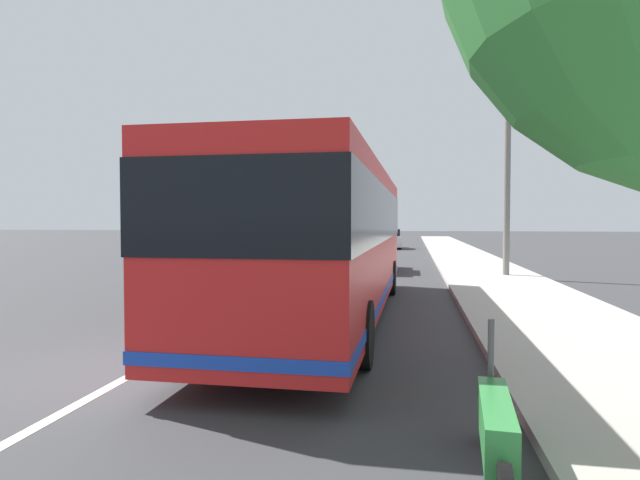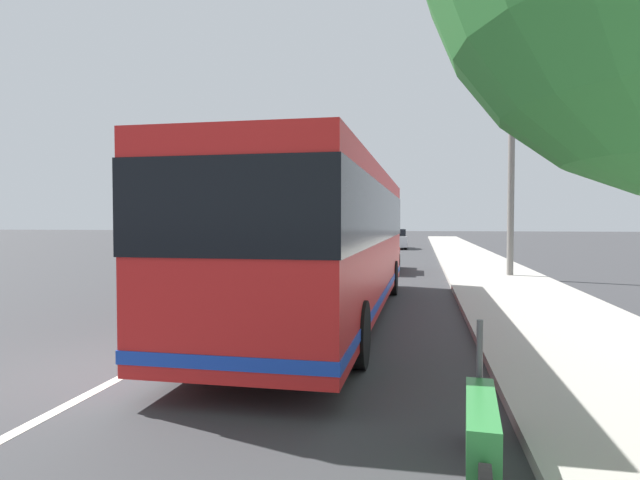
% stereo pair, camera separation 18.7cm
% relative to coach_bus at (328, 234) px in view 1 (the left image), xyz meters
% --- Properties ---
extents(ground_plane, '(220.00, 220.00, 0.00)m').
position_rel_coach_bus_xyz_m(ground_plane, '(-4.63, 2.01, -1.88)').
color(ground_plane, '#38383A').
extents(sidewalk_curb, '(110.00, 3.60, 0.14)m').
position_rel_coach_bus_xyz_m(sidewalk_curb, '(5.37, -4.81, -1.81)').
color(sidewalk_curb, '#B2ADA3').
rests_on(sidewalk_curb, ground).
extents(lane_divider_line, '(110.00, 0.16, 0.01)m').
position_rel_coach_bus_xyz_m(lane_divider_line, '(5.37, 2.01, -1.87)').
color(lane_divider_line, silver).
rests_on(lane_divider_line, ground).
extents(coach_bus, '(12.47, 2.78, 3.24)m').
position_rel_coach_bus_xyz_m(coach_bus, '(0.00, 0.00, 0.00)').
color(coach_bus, red).
rests_on(coach_bus, ground).
extents(motorcycle_by_tree, '(2.34, 0.34, 1.24)m').
position_rel_coach_bus_xyz_m(motorcycle_by_tree, '(-7.31, -2.54, -1.41)').
color(motorcycle_by_tree, black).
rests_on(motorcycle_by_tree, ground).
extents(car_side_street, '(4.36, 1.84, 1.41)m').
position_rel_coach_bus_xyz_m(car_side_street, '(11.32, -0.21, -1.19)').
color(car_side_street, red).
rests_on(car_side_street, ground).
extents(car_oncoming, '(4.54, 2.18, 1.53)m').
position_rel_coach_bus_xyz_m(car_oncoming, '(30.52, 0.01, -1.14)').
color(car_oncoming, silver).
rests_on(car_oncoming, ground).
extents(utility_pole, '(0.24, 0.24, 8.31)m').
position_rel_coach_bus_xyz_m(utility_pole, '(9.18, -5.34, 2.28)').
color(utility_pole, slate).
rests_on(utility_pole, ground).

